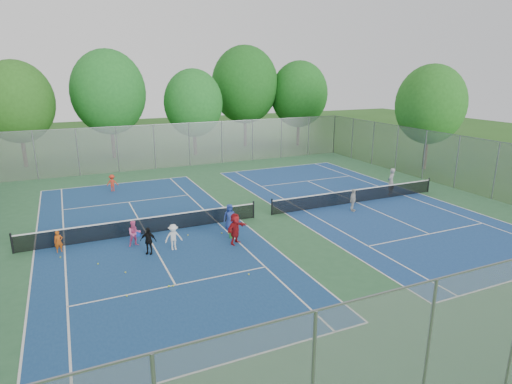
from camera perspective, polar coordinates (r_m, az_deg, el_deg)
ground at (r=26.09m, az=0.91°, el=-3.29°), size 120.00×120.00×0.00m
court_pad at (r=26.08m, az=0.91°, el=-3.28°), size 32.00×32.00×0.01m
court_left at (r=24.12m, az=-14.39°, el=-5.40°), size 10.97×23.77×0.01m
court_right at (r=29.61m, az=13.26°, el=-1.35°), size 10.97×23.77×0.01m
net_left at (r=23.97m, az=-14.46°, el=-4.42°), size 12.87×0.10×0.91m
net_right at (r=29.49m, az=13.31°, el=-0.54°), size 12.87×0.10×0.91m
fence_north at (r=40.25m, az=-8.89°, el=6.26°), size 32.00×0.10×4.00m
fence_east at (r=35.26m, az=25.21°, el=3.61°), size 0.10×32.00×4.00m
tree_nw at (r=44.50m, az=-29.29°, el=10.43°), size 6.40×6.40×9.58m
tree_nl at (r=45.56m, az=-19.07°, el=12.45°), size 7.20×7.20×10.69m
tree_nc at (r=45.18m, az=-8.34°, el=11.65°), size 6.00×6.00×8.85m
tree_nr at (r=50.27m, az=-1.50°, el=14.09°), size 7.60×7.60×11.42m
tree_ne at (r=51.19m, az=5.76°, el=12.84°), size 6.60×6.60×9.77m
tree_side_e at (r=40.99m, az=22.25°, el=10.75°), size 6.00×6.00×9.20m
ball_crate at (r=23.94m, az=-15.55°, el=-5.34°), size 0.39×0.39×0.27m
ball_hopper at (r=22.79m, az=-3.27°, el=-5.57°), size 0.28×0.28×0.47m
student_a at (r=22.99m, az=-24.83°, el=-6.04°), size 0.44×0.32×1.11m
student_b at (r=22.45m, az=-15.91°, el=-5.33°), size 0.69×0.55×1.34m
student_c at (r=21.53m, az=-10.95°, el=-5.93°), size 0.87×0.52×1.33m
student_d at (r=21.30m, az=-14.17°, el=-6.33°), size 0.86×0.68×1.36m
student_e at (r=23.85m, az=-3.53°, el=-3.32°), size 0.78×0.57×1.46m
student_f at (r=21.81m, az=-2.79°, el=-4.92°), size 1.54×1.22×1.64m
child_far_baseline at (r=33.13m, az=-18.61°, el=1.15°), size 0.89×0.63×1.26m
instructor at (r=31.94m, az=17.55°, el=1.34°), size 0.84×0.74×1.93m
teen_court_b at (r=27.52m, az=12.81°, el=-1.08°), size 0.91×0.77×1.46m
tennis_ball_0 at (r=22.46m, az=-24.62°, el=-7.95°), size 0.07×0.07×0.07m
tennis_ball_1 at (r=23.50m, az=-3.17°, el=-5.42°), size 0.07×0.07×0.07m
tennis_ball_2 at (r=23.44m, az=-4.58°, el=-5.51°), size 0.07×0.07×0.07m
tennis_ball_3 at (r=21.09m, az=-20.32°, el=-9.01°), size 0.07×0.07×0.07m
tennis_ball_4 at (r=17.97m, az=-16.85°, el=-13.16°), size 0.07×0.07×0.07m
tennis_ball_5 at (r=18.27m, az=-10.99°, el=-12.22°), size 0.07×0.07×0.07m
tennis_ball_6 at (r=18.28m, az=-11.48°, el=-12.24°), size 0.07×0.07×0.07m
tennis_ball_7 at (r=18.87m, az=-0.98°, el=-10.96°), size 0.07×0.07×0.07m
tennis_ball_8 at (r=19.88m, az=-17.02°, el=-10.24°), size 0.07×0.07×0.07m
tennis_ball_9 at (r=23.35m, az=-3.68°, el=-5.57°), size 0.07×0.07×0.07m
tennis_ball_10 at (r=18.27m, az=-11.58°, el=-12.26°), size 0.07×0.07×0.07m
tennis_ball_11 at (r=23.37m, az=-9.07°, el=-5.73°), size 0.07×0.07×0.07m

